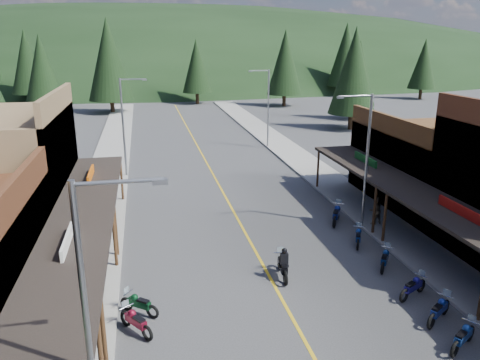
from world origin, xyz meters
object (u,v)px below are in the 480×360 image
pine_3 (196,66)px  pine_11 (354,71)px  bike_west_8 (139,303)px  pedestrian_east_b (375,210)px  streetlight_1 (125,123)px  streetlight_3 (267,105)px  bike_east_8 (413,286)px  streetlight_0 (93,321)px  pine_9 (359,73)px  bike_east_11 (337,213)px  pine_2 (109,59)px  pine_10 (42,72)px  bike_east_10 (358,236)px  pine_1 (27,62)px  pine_6 (424,64)px  bike_east_9 (385,258)px  bike_west_7 (136,320)px  rider_on_bike (283,265)px  pine_4 (285,62)px  bike_east_7 (439,309)px  shop_east_3 (433,167)px  bike_east_6 (463,336)px  pine_5 (346,54)px

pine_3 → pine_11: 32.26m
pine_3 → bike_west_8: (-10.10, -64.84, -5.95)m
bike_west_8 → pedestrian_east_b: 15.63m
pedestrian_east_b → streetlight_1: bearing=-55.0°
streetlight_3 → bike_east_8: size_ratio=4.21×
streetlight_0 → pine_9: pine_9 is taller
pine_9 → pine_3: bearing=133.6°
bike_west_8 → bike_east_11: bearing=-19.0°
streetlight_0 → pine_2: 64.17m
pine_10 → bike_east_10: size_ratio=6.16×
pine_1 → pine_6: size_ratio=1.14×
pine_6 → pedestrian_east_b: size_ratio=6.35×
streetlight_0 → bike_east_10: streetlight_0 is taller
bike_east_8 → bike_east_9: bearing=149.8°
streetlight_0 → streetlight_1: same height
pine_10 → pedestrian_east_b: pine_10 is taller
pine_3 → bike_west_7: (-10.23, -66.12, -5.92)m
streetlight_3 → pine_9: 22.79m
rider_on_bike → pedestrian_east_b: size_ratio=1.27×
pine_4 → bike_east_7: (-12.32, -61.80, -6.67)m
streetlight_1 → rider_on_bike: 20.81m
pine_1 → pine_4: same height
pine_1 → bike_east_10: size_ratio=6.64×
bike_east_9 → bike_east_11: (0.02, 6.08, 0.10)m
bike_east_10 → bike_east_8: bearing=-64.3°
bike_east_11 → rider_on_bike: size_ratio=1.03×
shop_east_3 → pine_1: pine_1 is taller
bike_east_9 → streetlight_0: bearing=-108.7°
pine_1 → rider_on_bike: bearing=-69.8°
shop_east_3 → streetlight_1: bearing=152.7°
pine_3 → pine_9: pine_3 is taller
pine_2 → bike_east_6: bearing=-75.9°
bike_east_11 → pedestrian_east_b: (2.09, -0.89, 0.37)m
rider_on_bike → streetlight_3: bearing=83.1°
bike_east_9 → pine_6: bearing=93.3°
pine_4 → rider_on_bike: pine_4 is taller
pine_3 → pine_10: size_ratio=0.95×
pine_4 → bike_east_6: pine_4 is taller
pine_9 → rider_on_bike: size_ratio=4.93×
pine_2 → pine_4: pine_2 is taller
pine_4 → bike_east_11: size_ratio=5.55×
bike_east_9 → bike_east_11: bike_east_11 is taller
pine_9 → pine_4: bearing=111.8°
pine_5 → bike_east_9: size_ratio=7.30×
bike_west_7 → bike_east_9: (12.04, 2.96, -0.01)m
shop_east_3 → pedestrian_east_b: shop_east_3 is taller
streetlight_1 → pine_3: bearing=76.0°
pine_1 → rider_on_bike: pine_1 is taller
pine_6 → bike_east_8: pine_6 is taller
pine_4 → bike_east_10: pine_4 is taller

